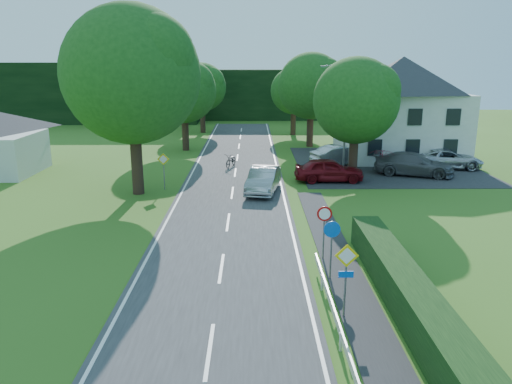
{
  "coord_description": "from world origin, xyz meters",
  "views": [
    {
      "loc": [
        1.25,
        -6.94,
        8.26
      ],
      "look_at": [
        1.46,
        16.72,
        2.01
      ],
      "focal_mm": 35.0,
      "sensor_mm": 36.0,
      "label": 1
    }
  ],
  "objects_px": {
    "motorcycle": "(231,160)",
    "parked_car_silver_b": "(447,159)",
    "parked_car_grey": "(414,164)",
    "parked_car_red": "(329,170)",
    "parked_car_silver_a": "(341,155)",
    "moving_car": "(263,180)",
    "streetlight": "(344,114)",
    "parasol": "(382,162)"
  },
  "relations": [
    {
      "from": "motorcycle",
      "to": "parked_car_silver_b",
      "type": "bearing_deg",
      "value": 15.08
    },
    {
      "from": "parked_car_grey",
      "to": "parked_car_silver_b",
      "type": "xyz_separation_m",
      "value": [
        3.44,
        2.42,
        -0.08
      ]
    },
    {
      "from": "parked_car_grey",
      "to": "parked_car_red",
      "type": "bearing_deg",
      "value": 125.67
    },
    {
      "from": "motorcycle",
      "to": "parked_car_grey",
      "type": "distance_m",
      "value": 13.92
    },
    {
      "from": "parked_car_silver_a",
      "to": "moving_car",
      "type": "bearing_deg",
      "value": 120.93
    },
    {
      "from": "streetlight",
      "to": "parked_car_silver_b",
      "type": "bearing_deg",
      "value": 9.5
    },
    {
      "from": "moving_car",
      "to": "parasol",
      "type": "xyz_separation_m",
      "value": [
        8.98,
        5.28,
        0.11
      ]
    },
    {
      "from": "parasol",
      "to": "parked_car_red",
      "type": "bearing_deg",
      "value": -150.88
    },
    {
      "from": "parasol",
      "to": "parked_car_silver_a",
      "type": "bearing_deg",
      "value": 127.76
    },
    {
      "from": "moving_car",
      "to": "motorcycle",
      "type": "xyz_separation_m",
      "value": [
        -2.38,
        7.81,
        -0.26
      ]
    },
    {
      "from": "parked_car_silver_a",
      "to": "parasol",
      "type": "bearing_deg",
      "value": -164.19
    },
    {
      "from": "streetlight",
      "to": "parked_car_silver_a",
      "type": "distance_m",
      "value": 4.57
    },
    {
      "from": "parked_car_grey",
      "to": "parked_car_silver_b",
      "type": "bearing_deg",
      "value": -35.56
    },
    {
      "from": "parked_car_silver_a",
      "to": "streetlight",
      "type": "bearing_deg",
      "value": 149.83
    },
    {
      "from": "streetlight",
      "to": "parked_car_red",
      "type": "distance_m",
      "value": 4.84
    },
    {
      "from": "moving_car",
      "to": "parked_car_red",
      "type": "height_order",
      "value": "parked_car_red"
    },
    {
      "from": "moving_car",
      "to": "motorcycle",
      "type": "relative_size",
      "value": 2.34
    },
    {
      "from": "parked_car_red",
      "to": "parked_car_silver_b",
      "type": "relative_size",
      "value": 0.89
    },
    {
      "from": "parked_car_silver_a",
      "to": "parked_car_grey",
      "type": "height_order",
      "value": "parked_car_grey"
    },
    {
      "from": "moving_car",
      "to": "parked_car_grey",
      "type": "xyz_separation_m",
      "value": [
        11.2,
        4.8,
        0.02
      ]
    },
    {
      "from": "parked_car_red",
      "to": "parked_car_grey",
      "type": "distance_m",
      "value": 6.81
    },
    {
      "from": "streetlight",
      "to": "motorcycle",
      "type": "relative_size",
      "value": 3.84
    },
    {
      "from": "streetlight",
      "to": "parked_car_grey",
      "type": "xyz_separation_m",
      "value": [
        5.14,
        -0.99,
        -3.6
      ]
    },
    {
      "from": "streetlight",
      "to": "parked_car_red",
      "type": "xyz_separation_m",
      "value": [
        -1.4,
        -2.91,
        -3.61
      ]
    },
    {
      "from": "parked_car_red",
      "to": "moving_car",
      "type": "bearing_deg",
      "value": 121.24
    },
    {
      "from": "parked_car_silver_a",
      "to": "parasol",
      "type": "height_order",
      "value": "parasol"
    },
    {
      "from": "moving_car",
      "to": "streetlight",
      "type": "bearing_deg",
      "value": 53.83
    },
    {
      "from": "motorcycle",
      "to": "streetlight",
      "type": "bearing_deg",
      "value": 3.57
    },
    {
      "from": "motorcycle",
      "to": "parked_car_silver_b",
      "type": "height_order",
      "value": "parked_car_silver_b"
    },
    {
      "from": "moving_car",
      "to": "motorcycle",
      "type": "bearing_deg",
      "value": 117.17
    },
    {
      "from": "motorcycle",
      "to": "parked_car_grey",
      "type": "bearing_deg",
      "value": 4.56
    },
    {
      "from": "streetlight",
      "to": "moving_car",
      "type": "bearing_deg",
      "value": -136.36
    },
    {
      "from": "parked_car_red",
      "to": "parasol",
      "type": "height_order",
      "value": "parasol"
    },
    {
      "from": "motorcycle",
      "to": "parked_car_grey",
      "type": "height_order",
      "value": "parked_car_grey"
    },
    {
      "from": "motorcycle",
      "to": "parasol",
      "type": "relative_size",
      "value": 1.02
    },
    {
      "from": "streetlight",
      "to": "moving_car",
      "type": "distance_m",
      "value": 9.13
    },
    {
      "from": "parked_car_red",
      "to": "parked_car_silver_b",
      "type": "distance_m",
      "value": 10.88
    },
    {
      "from": "parked_car_red",
      "to": "parked_car_silver_a",
      "type": "height_order",
      "value": "parked_car_red"
    },
    {
      "from": "motorcycle",
      "to": "parked_car_silver_a",
      "type": "height_order",
      "value": "parked_car_silver_a"
    },
    {
      "from": "moving_car",
      "to": "parasol",
      "type": "height_order",
      "value": "parasol"
    },
    {
      "from": "parked_car_grey",
      "to": "moving_car",
      "type": "bearing_deg",
      "value": 132.48
    },
    {
      "from": "streetlight",
      "to": "parked_car_silver_a",
      "type": "xyz_separation_m",
      "value": [
        0.4,
        2.75,
        -3.62
      ]
    }
  ]
}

